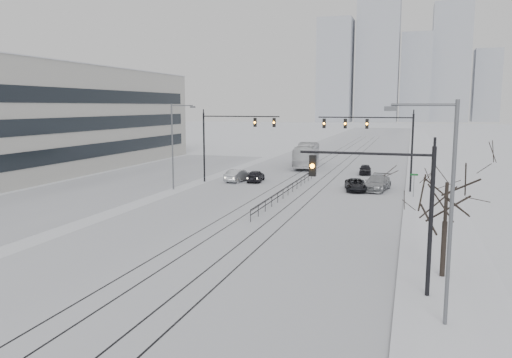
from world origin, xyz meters
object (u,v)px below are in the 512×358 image
object	(u,v)px
traffic_mast_near	(394,199)
bare_tree	(447,192)
sedan_nb_right	(377,183)
sedan_sb_outer	(238,176)
sedan_sb_inner	(256,176)
sedan_nb_far	(365,170)
sedan_nb_front	(356,185)
box_truck	(307,155)

from	to	relation	value
traffic_mast_near	bare_tree	xyz separation A→B (m)	(2.41, 3.00, -0.07)
traffic_mast_near	sedan_nb_right	distance (m)	29.98
sedan_sb_outer	sedan_sb_inner	bearing A→B (deg)	-155.51
bare_tree	sedan_sb_inner	size ratio (longest dim) A/B	1.52
traffic_mast_near	sedan_sb_inner	size ratio (longest dim) A/B	1.74
sedan_sb_outer	sedan_nb_far	world-z (taller)	sedan_sb_outer
traffic_mast_near	sedan_nb_far	distance (m)	42.38
sedan_nb_right	sedan_sb_outer	bearing A→B (deg)	-176.36
bare_tree	sedan_sb_outer	distance (m)	35.27
traffic_mast_near	sedan_nb_front	distance (m)	29.37
sedan_nb_far	sedan_nb_right	bearing A→B (deg)	-83.86
sedan_sb_inner	sedan_nb_far	distance (m)	15.46
traffic_mast_near	sedan_nb_front	bearing A→B (deg)	99.31
traffic_mast_near	sedan_nb_far	size ratio (longest dim) A/B	1.89
sedan_sb_inner	box_truck	distance (m)	15.94
sedan_nb_right	sedan_sb_inner	bearing A→B (deg)	-179.32
sedan_sb_outer	sedan_nb_front	world-z (taller)	sedan_sb_outer
traffic_mast_near	box_truck	distance (m)	49.37
sedan_nb_right	sedan_nb_far	bearing A→B (deg)	109.64
box_truck	bare_tree	bearing A→B (deg)	103.53
bare_tree	sedan_nb_far	bearing A→B (deg)	100.68
traffic_mast_near	sedan_sb_outer	world-z (taller)	traffic_mast_near
sedan_nb_front	traffic_mast_near	bearing A→B (deg)	-91.39
sedan_sb_inner	sedan_sb_outer	distance (m)	2.06
sedan_nb_right	sedan_nb_far	size ratio (longest dim) A/B	1.46
traffic_mast_near	bare_tree	bearing A→B (deg)	51.24
sedan_sb_outer	sedan_nb_front	distance (m)	14.02
sedan_sb_inner	sedan_nb_right	size ratio (longest dim) A/B	0.74
sedan_nb_right	box_truck	bearing A→B (deg)	131.16
sedan_sb_inner	sedan_nb_front	world-z (taller)	sedan_sb_inner
bare_tree	sedan_nb_right	bearing A→B (deg)	100.74
sedan_sb_inner	sedan_sb_outer	bearing A→B (deg)	9.03
sedan_nb_right	sedan_nb_far	world-z (taller)	sedan_nb_right
sedan_sb_inner	sedan_nb_right	world-z (taller)	sedan_nb_right
sedan_sb_inner	sedan_nb_right	xyz separation A→B (m)	(13.89, -2.05, 0.10)
sedan_sb_inner	sedan_sb_outer	xyz separation A→B (m)	(-1.99, -0.54, 0.04)
sedan_nb_front	sedan_nb_right	xyz separation A→B (m)	(2.07, 0.91, 0.16)
sedan_sb_inner	sedan_sb_outer	size ratio (longest dim) A/B	0.92
sedan_nb_far	box_truck	size ratio (longest dim) A/B	0.31
traffic_mast_near	sedan_nb_far	world-z (taller)	traffic_mast_near
box_truck	sedan_nb_far	bearing A→B (deg)	141.87
bare_tree	sedan_sb_outer	world-z (taller)	bare_tree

